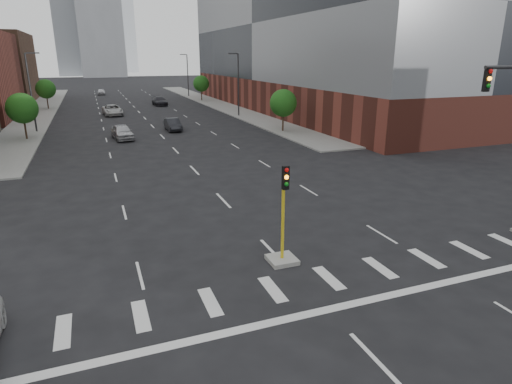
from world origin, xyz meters
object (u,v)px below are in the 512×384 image
car_far_left (112,110)px  car_distant (101,92)px  car_near_left (122,132)px  car_mid_right (173,125)px  car_deep_right (160,101)px  median_traffic_signal (283,242)px

car_far_left → car_distant: (-0.41, 39.35, -0.10)m
car_near_left → car_mid_right: bearing=24.9°
car_deep_right → median_traffic_signal: bearing=-96.3°
car_mid_right → car_distant: (-6.48, 56.68, -0.03)m
car_distant → car_far_left: bearing=-87.3°
car_mid_right → median_traffic_signal: bearing=-93.5°
car_near_left → car_deep_right: bearing=67.7°
car_far_left → car_near_left: bearing=-94.5°
car_near_left → car_deep_right: 33.69m
car_mid_right → car_distant: car_mid_right is taller
car_distant → car_mid_right: bearing=-81.4°
car_mid_right → car_distant: size_ratio=1.08×
median_traffic_signal → car_deep_right: median_traffic_signal is taller
car_near_left → car_far_left: (0.12, 21.15, -0.01)m
median_traffic_signal → car_deep_right: bearing=85.9°
car_deep_right → car_distant: bearing=106.1°
car_mid_right → car_deep_right: size_ratio=0.82×
median_traffic_signal → car_distant: (-4.59, 93.35, -0.28)m
car_far_left → car_deep_right: 14.38m
car_mid_right → car_far_left: car_far_left is taller
median_traffic_signal → car_distant: 93.46m
median_traffic_signal → car_near_left: 33.13m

